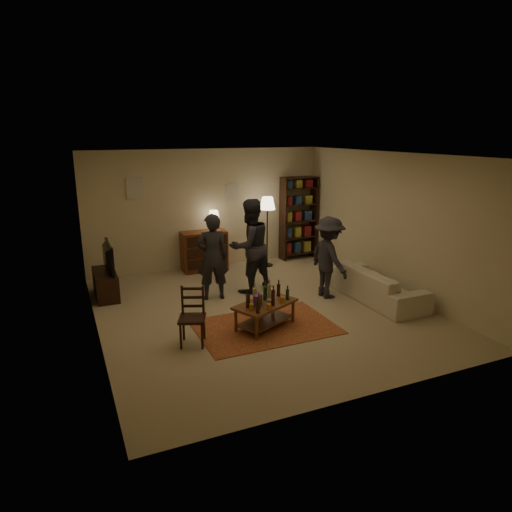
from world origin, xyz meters
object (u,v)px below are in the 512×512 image
dresser (204,250)px  bookshelf (298,217)px  person_right (250,246)px  person_by_sofa (329,258)px  tv_stand (105,277)px  sofa (377,284)px  person_left (212,257)px  floor_lamp (267,208)px  coffee_table (265,305)px  dining_chair (192,314)px

dresser → bookshelf: bearing=1.6°
person_right → person_by_sofa: bearing=131.1°
tv_stand → sofa: (4.64, -2.20, -0.08)m
tv_stand → person_left: person_left is taller
floor_lamp → tv_stand: bearing=-169.8°
coffee_table → person_by_sofa: (1.70, 0.82, 0.39)m
tv_stand → person_right: 2.82m
tv_stand → floor_lamp: floor_lamp is taller
bookshelf → floor_lamp: 1.09m
tv_stand → dresser: 2.43m
dining_chair → dresser: (1.27, 3.50, 0.01)m
coffee_table → floor_lamp: size_ratio=0.72×
person_left → person_right: (0.80, 0.11, 0.10)m
tv_stand → person_left: (1.85, -0.91, 0.43)m
dining_chair → floor_lamp: 4.34m
dresser → sofa: dresser is taller
person_left → person_by_sofa: size_ratio=1.06×
sofa → dresser: bearing=37.5°
sofa → person_by_sofa: person_by_sofa is taller
coffee_table → bookshelf: bookshelf is taller
coffee_table → floor_lamp: 3.65m
person_right → coffee_table: bearing=61.5°
coffee_table → dining_chair: (-1.22, -0.08, 0.08)m
person_by_sofa → dresser: bearing=29.6°
coffee_table → dining_chair: size_ratio=1.31×
person_left → sofa: bearing=164.9°
dining_chair → floor_lamp: floor_lamp is taller
floor_lamp → person_by_sofa: 2.43m
tv_stand → person_by_sofa: (3.89, -1.68, 0.39)m
coffee_table → sofa: (2.45, 0.30, -0.08)m
tv_stand → person_by_sofa: person_by_sofa is taller
tv_stand → dresser: dresser is taller
floor_lamp → person_right: person_right is taller
tv_stand → person_right: person_right is taller
bookshelf → person_left: 3.42m
coffee_table → dresser: dresser is taller
dining_chair → person_right: 2.49m
dining_chair → tv_stand: bearing=133.0°
floor_lamp → person_by_sofa: (0.19, -2.35, -0.60)m
person_left → person_by_sofa: bearing=169.0°
coffee_table → floor_lamp: floor_lamp is taller
person_right → dining_chair: bearing=33.4°
dining_chair → floor_lamp: size_ratio=0.55×
coffee_table → bookshelf: 4.33m
dresser → person_by_sofa: bearing=-57.7°
dresser → person_left: size_ratio=0.83×
person_left → dresser: bearing=-92.9°
bookshelf → tv_stand: bearing=-168.2°
floor_lamp → sofa: (0.94, -2.87, -1.07)m
dining_chair → bookshelf: bearing=66.1°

